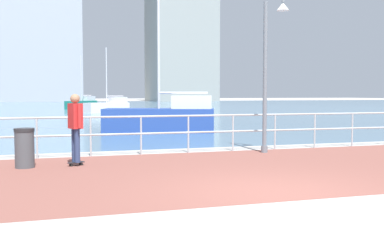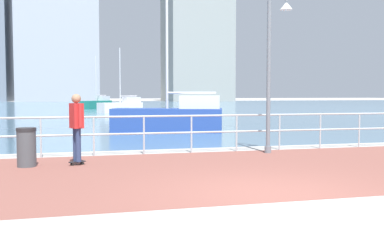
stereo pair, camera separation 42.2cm
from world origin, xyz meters
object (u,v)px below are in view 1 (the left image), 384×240
Objects in this scene: lamppost at (270,58)px; trash_bin at (25,148)px; sailboat_blue at (163,117)px; sailboat_teal at (82,104)px; sailboat_ivory at (108,106)px; skateboarder at (75,123)px.

lamppost is 5.36× the size of trash_bin.
sailboat_blue is 1.16× the size of sailboat_teal.
sailboat_teal is (-3.57, 40.00, -2.18)m from lamppost.
lamppost is at bearing 6.38° from trash_bin.
sailboat_blue is at bearing 100.21° from lamppost.
lamppost is at bearing -86.67° from sailboat_ivory.
sailboat_blue is 32.19m from sailboat_teal.
trash_bin is 10.09m from sailboat_blue.
sailboat_ivory reaches higher than skateboarder.
sailboat_teal is at bearing 100.02° from sailboat_ivory.
sailboat_ivory is 0.98× the size of sailboat_teal.
sailboat_teal reaches higher than lamppost.
lamppost reaches higher than skateboarder.
skateboarder is 1.29m from trash_bin.
skateboarder is at bearing -97.12° from sailboat_ivory.
sailboat_teal is (-2.15, 32.12, -0.09)m from sailboat_blue.
skateboarder is 1.86× the size of trash_bin.
sailboat_ivory is (3.78, 30.27, -0.47)m from skateboarder.
sailboat_teal is at bearing 87.30° from skateboarder.
sailboat_teal is (1.93, 40.77, -0.47)m from skateboarder.
lamppost is 8.27m from sailboat_blue.
skateboarder is 9.57m from sailboat_blue.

